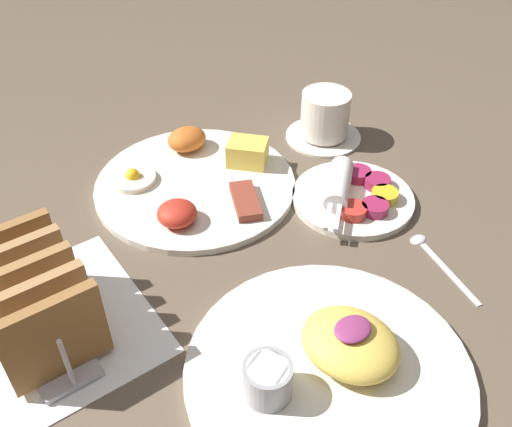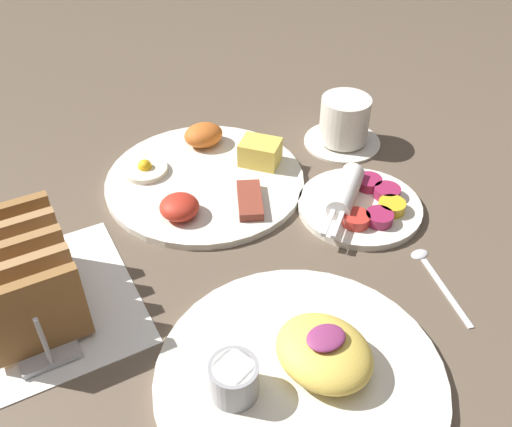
{
  "view_description": "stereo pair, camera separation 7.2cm",
  "coord_description": "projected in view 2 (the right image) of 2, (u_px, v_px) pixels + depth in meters",
  "views": [
    {
      "loc": [
        -0.26,
        -0.4,
        0.5
      ],
      "look_at": [
        0.06,
        0.05,
        0.03
      ],
      "focal_mm": 40.0,
      "sensor_mm": 36.0,
      "label": 1
    },
    {
      "loc": [
        -0.2,
        -0.44,
        0.5
      ],
      "look_at": [
        0.06,
        0.05,
        0.03
      ],
      "focal_mm": 40.0,
      "sensor_mm": 36.0,
      "label": 2
    }
  ],
  "objects": [
    {
      "name": "ground_plane",
      "position": [
        232.0,
        268.0,
        0.69
      ],
      "size": [
        3.0,
        3.0,
        0.0
      ],
      "primitive_type": "plane",
      "color": "brown"
    },
    {
      "name": "plate_foreground",
      "position": [
        302.0,
        371.0,
        0.56
      ],
      "size": [
        0.29,
        0.29,
        0.06
      ],
      "color": "silver",
      "rests_on": "ground_plane"
    },
    {
      "name": "teaspoon",
      "position": [
        433.0,
        271.0,
        0.68
      ],
      "size": [
        0.04,
        0.13,
        0.01
      ],
      "color": "silver",
      "rests_on": "ground_plane"
    },
    {
      "name": "napkin_flat",
      "position": [
        36.0,
        309.0,
        0.64
      ],
      "size": [
        0.22,
        0.22,
        0.0
      ],
      "color": "white",
      "rests_on": "ground_plane"
    },
    {
      "name": "toast_rack",
      "position": [
        24.0,
        278.0,
        0.61
      ],
      "size": [
        0.1,
        0.18,
        0.1
      ],
      "color": "#B7B7BC",
      "rests_on": "ground_plane"
    },
    {
      "name": "plate_condiments",
      "position": [
        360.0,
        203.0,
        0.77
      ],
      "size": [
        0.18,
        0.17,
        0.04
      ],
      "color": "silver",
      "rests_on": "ground_plane"
    },
    {
      "name": "plate_breakfast",
      "position": [
        207.0,
        176.0,
        0.82
      ],
      "size": [
        0.28,
        0.28,
        0.05
      ],
      "color": "silver",
      "rests_on": "ground_plane"
    },
    {
      "name": "coffee_cup",
      "position": [
        344.0,
        123.0,
        0.88
      ],
      "size": [
        0.12,
        0.12,
        0.08
      ],
      "color": "silver",
      "rests_on": "ground_plane"
    }
  ]
}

